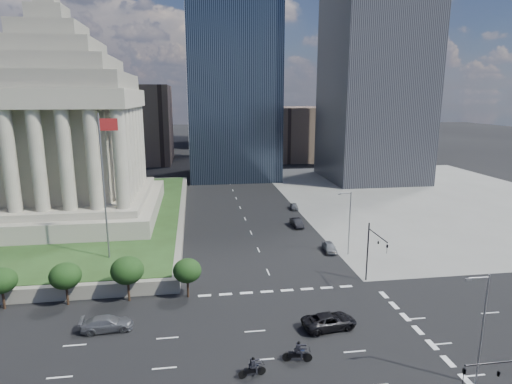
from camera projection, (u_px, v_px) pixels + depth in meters
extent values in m
plane|color=black|center=(225.00, 173.00, 137.01)|extent=(500.00, 500.00, 0.00)
cube|color=slate|center=(425.00, 197.00, 104.84)|extent=(68.00, 90.00, 0.03)
cube|color=slate|center=(11.00, 219.00, 82.20)|extent=(66.00, 70.00, 1.80)
cube|color=#243C18|center=(11.00, 215.00, 82.00)|extent=(64.00, 68.00, 0.10)
cylinder|color=slate|center=(104.00, 188.00, 57.93)|extent=(0.24, 0.24, 20.00)
cube|color=maroon|center=(108.00, 125.00, 56.24)|extent=(2.40, 0.05, 1.60)
cube|color=black|center=(232.00, 76.00, 125.92)|extent=(26.00, 26.00, 60.00)
cube|color=black|center=(379.00, 0.00, 117.52)|extent=(26.00, 28.00, 100.00)
cube|color=brown|center=(300.00, 133.00, 168.30)|extent=(20.00, 30.00, 20.00)
cube|color=brown|center=(138.00, 124.00, 158.71)|extent=(24.00, 30.00, 28.00)
cylinder|color=black|center=(504.00, 362.00, 27.68)|extent=(5.50, 0.14, 0.14)
cube|color=black|center=(464.00, 377.00, 27.47)|extent=(0.30, 0.30, 1.10)
cylinder|color=black|center=(367.00, 252.00, 56.29)|extent=(0.18, 0.18, 8.00)
cylinder|color=black|center=(378.00, 235.00, 52.93)|extent=(0.14, 5.50, 0.14)
cube|color=black|center=(387.00, 249.00, 50.45)|extent=(0.30, 0.30, 1.10)
cylinder|color=slate|center=(482.00, 331.00, 35.45)|extent=(0.16, 0.16, 10.00)
cylinder|color=slate|center=(479.00, 278.00, 34.27)|extent=(1.80, 0.12, 0.12)
cube|color=slate|center=(468.00, 279.00, 34.17)|extent=(0.50, 0.22, 0.14)
cylinder|color=slate|center=(350.00, 224.00, 65.39)|extent=(0.16, 0.16, 10.00)
cylinder|color=slate|center=(345.00, 193.00, 64.21)|extent=(1.80, 0.12, 0.12)
cube|color=slate|center=(340.00, 194.00, 64.11)|extent=(0.50, 0.22, 0.14)
imported|color=black|center=(329.00, 321.00, 45.15)|extent=(6.18, 3.55, 1.62)
imported|color=#505156|center=(107.00, 323.00, 44.75)|extent=(5.46, 2.52, 1.55)
imported|color=gray|center=(329.00, 247.00, 67.55)|extent=(2.10, 4.51, 1.49)
imported|color=black|center=(297.00, 223.00, 80.46)|extent=(4.70, 1.85, 1.52)
imported|color=slate|center=(294.00, 206.00, 92.95)|extent=(2.06, 4.07, 1.33)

